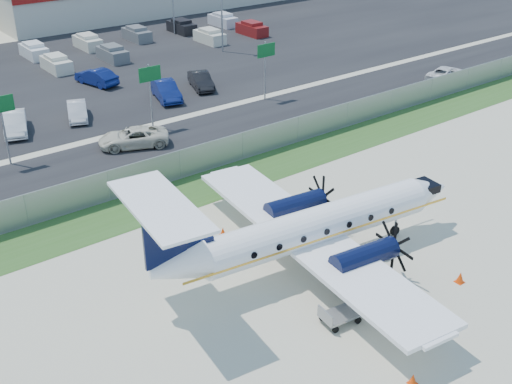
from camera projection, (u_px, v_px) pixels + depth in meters
ground at (330, 277)px, 31.70m from camera, size 170.00×170.00×0.00m
grass_verge at (198, 190)px, 40.16m from camera, size 170.00×4.00×0.02m
access_road at (144, 154)px, 45.09m from camera, size 170.00×8.00×0.02m
parking_lot at (35, 81)px, 59.89m from camera, size 170.00×32.00×0.02m
perimeter_fence at (180, 165)px, 41.11m from camera, size 120.00×0.06×1.99m
sign_left at (2, 114)px, 41.86m from camera, size 1.80×0.26×5.00m
sign_mid at (150, 83)px, 47.81m from camera, size 1.80×0.26×5.00m
sign_right at (266, 58)px, 53.76m from camera, size 1.80×0.26×5.00m
light_pole_ne at (221, 2)px, 66.90m from camera, size 0.90×0.35×9.09m
aircraft at (311, 227)px, 31.74m from camera, size 18.36×18.06×5.63m
baggage_cart_near at (340, 314)px, 28.44m from camera, size 1.90×1.28×0.94m
cone_nose at (460, 278)px, 31.21m from camera, size 0.41×0.41×0.58m
cone_port_wing at (413, 379)px, 25.15m from camera, size 0.34×0.34×0.48m
cone_starboard_wing at (223, 231)px, 35.20m from camera, size 0.33×0.33×0.47m
road_car_mid at (134, 146)px, 46.29m from camera, size 5.47×4.04×1.38m
road_car_east at (446, 81)px, 60.13m from camera, size 5.23×3.19×1.35m
parked_car_b at (17, 132)px, 48.67m from camera, size 3.00×4.95×1.54m
parked_car_c at (78, 119)px, 51.23m from camera, size 2.81×4.36×1.36m
parked_car_d at (166, 99)px, 55.44m from camera, size 2.88×5.11×1.59m
parked_car_e at (201, 88)px, 58.11m from camera, size 2.89×4.69×1.46m
parked_car_g at (97, 85)px, 59.05m from camera, size 2.66×4.84×1.51m
far_parking_rows at (16, 69)px, 63.42m from camera, size 56.00×10.00×1.60m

